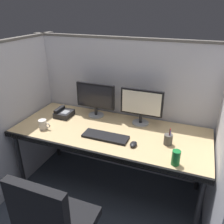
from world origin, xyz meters
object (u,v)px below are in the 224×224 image
desk_phone (64,113)px  keyboard_main (105,137)px  coffee_mug (43,124)px  soda_can (176,158)px  desk (110,136)px  pen_cup (168,139)px  monitor_right (141,105)px  computer_mouse (133,144)px  monitor_left (95,98)px

desk_phone → keyboard_main: bearing=-22.9°
coffee_mug → soda_can: bearing=-4.5°
desk → pen_cup: pen_cup is taller
pen_cup → monitor_right: bearing=138.2°
keyboard_main → monitor_right: bearing=59.1°
soda_can → pen_cup: size_ratio=0.74×
computer_mouse → coffee_mug: size_ratio=0.76×
desk_phone → desk: bearing=-12.3°
coffee_mug → desk_phone: coffee_mug is taller
soda_can → coffee_mug: bearing=175.5°
desk → monitor_left: monitor_left is taller
desk → monitor_left: 0.46m
pen_cup → coffee_mug: bearing=-172.3°
desk → desk_phone: 0.62m
monitor_right → soda_can: size_ratio=3.52×
desk → keyboard_main: 0.14m
desk → pen_cup: 0.57m
monitor_right → monitor_left: bearing=179.6°
coffee_mug → soda_can: size_ratio=1.03×
computer_mouse → pen_cup: 0.31m
desk → monitor_right: size_ratio=4.42×
coffee_mug → pen_cup: pen_cup is taller
coffee_mug → keyboard_main: bearing=5.9°
monitor_left → computer_mouse: (0.56, -0.43, -0.20)m
soda_can → desk_phone: soda_can is taller
computer_mouse → desk_phone: (-0.89, 0.30, 0.02)m
monitor_left → pen_cup: (0.84, -0.30, -0.17)m
monitor_right → soda_can: bearing=-52.8°
monitor_left → desk_phone: size_ratio=2.26×
monitor_right → soda_can: (0.42, -0.56, -0.15)m
keyboard_main → coffee_mug: size_ratio=3.41×
desk → coffee_mug: size_ratio=15.08×
desk → computer_mouse: size_ratio=19.79×
computer_mouse → pen_cup: size_ratio=0.58×
coffee_mug → desk: bearing=16.8°
pen_cup → desk_phone: 1.18m
desk → desk_phone: size_ratio=10.00×
keyboard_main → computer_mouse: (0.28, -0.04, 0.01)m
monitor_right → coffee_mug: bearing=-152.5°
soda_can → pen_cup: bearing=110.1°
soda_can → desk_phone: size_ratio=0.64×
computer_mouse → desk_phone: 0.94m
monitor_left → coffee_mug: bearing=-128.5°
coffee_mug → monitor_right: bearing=27.5°
computer_mouse → coffee_mug: (-0.92, -0.03, 0.03)m
keyboard_main → desk_phone: size_ratio=2.26×
soda_can → monitor_left: bearing=149.0°
monitor_right → computer_mouse: bearing=-83.3°
monitor_left → monitor_right: 0.51m
monitor_right → pen_cup: (0.33, -0.29, -0.17)m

